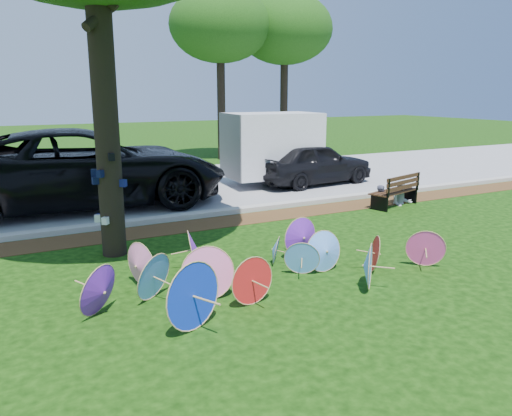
{
  "coord_description": "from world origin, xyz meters",
  "views": [
    {
      "loc": [
        -3.6,
        -5.95,
        2.99
      ],
      "look_at": [
        0.5,
        2.0,
        0.9
      ],
      "focal_mm": 35.0,
      "sensor_mm": 36.0,
      "label": 1
    }
  ],
  "objects": [
    {
      "name": "parasol_pile",
      "position": [
        -0.35,
        0.58,
        0.37
      ],
      "size": [
        6.1,
        2.7,
        0.92
      ],
      "color": "#5EA1FF",
      "rests_on": "ground"
    },
    {
      "name": "dark_pickup",
      "position": [
        5.55,
        7.65,
        0.7
      ],
      "size": [
        4.26,
        2.05,
        1.4
      ],
      "primitive_type": "imported",
      "rotation": [
        0.0,
        0.0,
        1.67
      ],
      "color": "black",
      "rests_on": "ground"
    },
    {
      "name": "street",
      "position": [
        0.0,
        9.35,
        0.01
      ],
      "size": [
        90.0,
        8.0,
        0.01
      ],
      "primitive_type": "cube",
      "color": "gray",
      "rests_on": "ground"
    },
    {
      "name": "bg_trees",
      "position": [
        2.15,
        15.04,
        5.77
      ],
      "size": [
        20.63,
        4.87,
        7.4
      ],
      "color": "black",
      "rests_on": "ground"
    },
    {
      "name": "person_left",
      "position": [
        5.29,
        4.02,
        0.57
      ],
      "size": [
        0.49,
        0.41,
        1.13
      ],
      "primitive_type": "imported",
      "rotation": [
        0.0,
        0.0,
        0.4
      ],
      "color": "#383B4D",
      "rests_on": "ground"
    },
    {
      "name": "curb",
      "position": [
        0.0,
        5.2,
        0.06
      ],
      "size": [
        90.0,
        0.3,
        0.12
      ],
      "primitive_type": "cube",
      "color": "#B7B5AD",
      "rests_on": "ground"
    },
    {
      "name": "mulch_strip",
      "position": [
        0.0,
        4.5,
        0.01
      ],
      "size": [
        90.0,
        1.0,
        0.01
      ],
      "primitive_type": "cube",
      "color": "#472D16",
      "rests_on": "ground"
    },
    {
      "name": "cargo_trailer",
      "position": [
        4.31,
        8.22,
        1.32
      ],
      "size": [
        3.02,
        2.03,
        2.63
      ],
      "primitive_type": "cube",
      "rotation": [
        0.0,
        0.0,
        -0.07
      ],
      "color": "white",
      "rests_on": "ground"
    },
    {
      "name": "ground",
      "position": [
        0.0,
        0.0,
        0.0
      ],
      "size": [
        90.0,
        90.0,
        0.0
      ],
      "primitive_type": "plane",
      "color": "black",
      "rests_on": "ground"
    },
    {
      "name": "person_right",
      "position": [
        5.99,
        4.02,
        0.62
      ],
      "size": [
        0.74,
        0.67,
        1.25
      ],
      "primitive_type": "imported",
      "rotation": [
        0.0,
        0.0,
        -0.41
      ],
      "color": "silver",
      "rests_on": "ground"
    },
    {
      "name": "park_bench",
      "position": [
        5.64,
        3.97,
        0.43
      ],
      "size": [
        1.74,
        1.06,
        0.85
      ],
      "primitive_type": null,
      "rotation": [
        0.0,
        0.0,
        0.28
      ],
      "color": "black",
      "rests_on": "ground"
    },
    {
      "name": "black_van",
      "position": [
        -1.64,
        7.7,
        1.03
      ],
      "size": [
        7.64,
        3.91,
        2.06
      ],
      "primitive_type": "imported",
      "rotation": [
        0.0,
        0.0,
        1.5
      ],
      "color": "black",
      "rests_on": "ground"
    }
  ]
}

